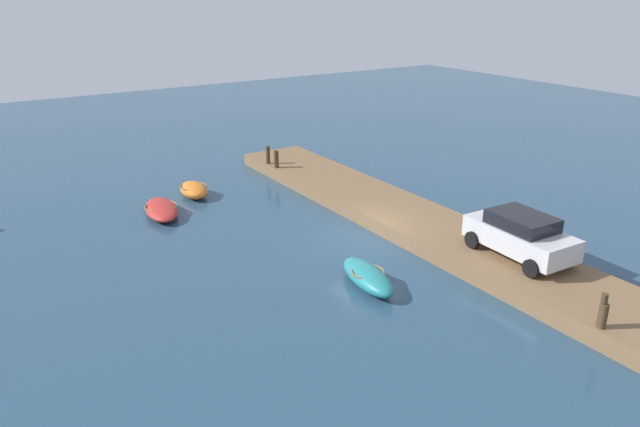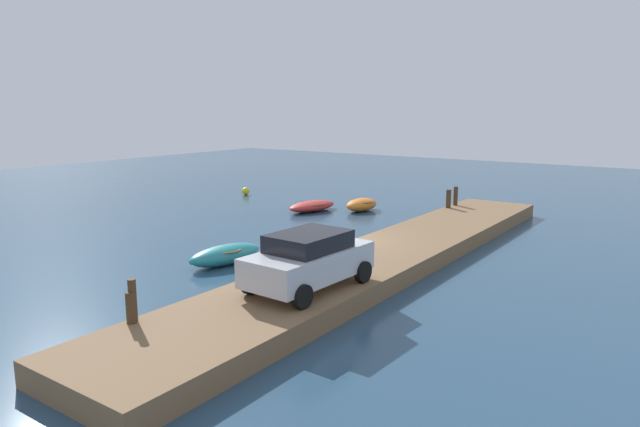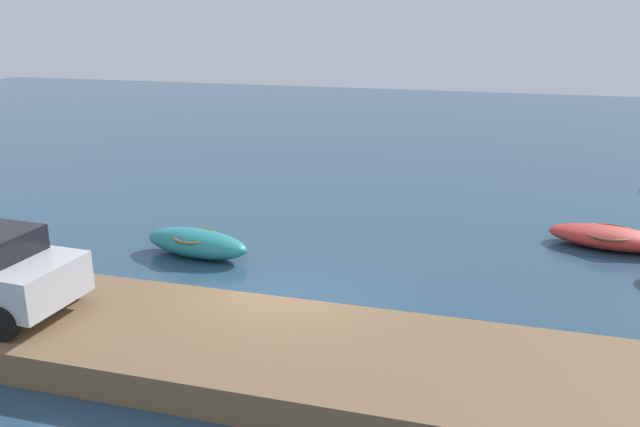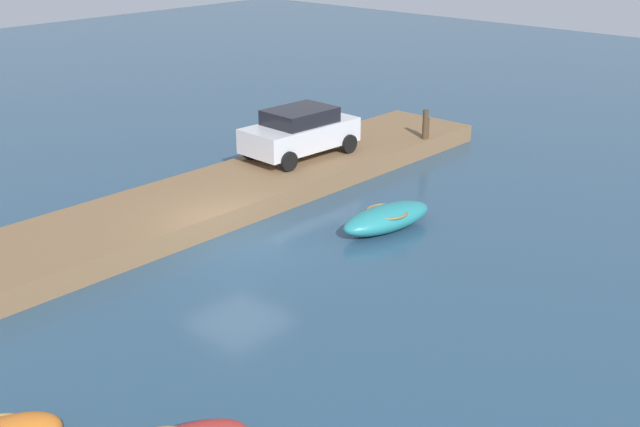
# 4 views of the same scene
# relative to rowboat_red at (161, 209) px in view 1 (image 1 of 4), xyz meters

# --- Properties ---
(ground_plane) EXTENTS (84.00, 84.00, 0.00)m
(ground_plane) POSITION_rel_rowboat_red_xyz_m (-7.22, -6.28, -0.29)
(ground_plane) COLOR navy
(dock_platform) EXTENTS (25.32, 3.57, 0.62)m
(dock_platform) POSITION_rel_rowboat_red_xyz_m (-7.22, -8.65, 0.02)
(dock_platform) COLOR brown
(dock_platform) RESTS_ON ground_plane
(rowboat_red) EXTENTS (3.34, 1.93, 0.57)m
(rowboat_red) POSITION_rel_rowboat_red_xyz_m (0.00, 0.00, 0.00)
(rowboat_red) COLOR #B72D28
(rowboat_red) RESTS_ON ground_plane
(dinghy_orange) EXTENTS (2.33, 1.47, 0.70)m
(dinghy_orange) POSITION_rel_rowboat_red_xyz_m (1.62, -2.21, 0.07)
(dinghy_orange) COLOR orange
(dinghy_orange) RESTS_ON ground_plane
(rowboat_teal) EXTENTS (3.18, 1.60, 0.72)m
(rowboat_teal) POSITION_rel_rowboat_red_xyz_m (-10.59, -3.73, 0.07)
(rowboat_teal) COLOR teal
(rowboat_teal) RESTS_ON ground_plane
(mooring_post_west) EXTENTS (0.23, 0.23, 0.76)m
(mooring_post_west) POSITION_rel_rowboat_red_xyz_m (-17.20, -7.11, 0.71)
(mooring_post_west) COLOR #47331E
(mooring_post_west) RESTS_ON dock_platform
(mooring_post_mid_west) EXTENTS (0.19, 0.19, 1.07)m
(mooring_post_mid_west) POSITION_rel_rowboat_red_xyz_m (-17.13, -7.11, 0.86)
(mooring_post_mid_west) COLOR #47331E
(mooring_post_mid_west) RESTS_ON dock_platform
(mooring_post_mid_east) EXTENTS (0.26, 0.26, 0.93)m
(mooring_post_mid_east) POSITION_rel_rowboat_red_xyz_m (2.01, -7.11, 0.79)
(mooring_post_mid_east) COLOR #47331E
(mooring_post_mid_east) RESTS_ON dock_platform
(mooring_post_east) EXTENTS (0.22, 0.22, 0.98)m
(mooring_post_east) POSITION_rel_rowboat_red_xyz_m (2.95, -7.11, 0.82)
(mooring_post_east) COLOR #47331E
(mooring_post_east) RESTS_ON dock_platform
(parked_car) EXTENTS (4.07, 2.20, 1.62)m
(parked_car) POSITION_rel_rowboat_red_xyz_m (-12.62, -9.00, 1.17)
(parked_car) COLOR silver
(parked_car) RESTS_ON dock_platform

